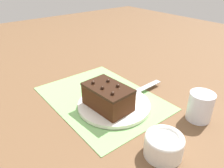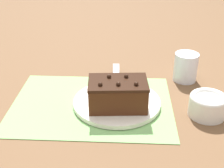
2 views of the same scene
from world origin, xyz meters
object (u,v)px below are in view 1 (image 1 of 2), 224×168
at_px(chocolate_cake, 108,97).
at_px(small_bowl, 164,145).
at_px(cake_plate, 114,104).
at_px(serving_knife, 133,92).
at_px(drinking_glass, 200,106).

xyz_separation_m(chocolate_cake, small_bowl, (-0.24, 0.01, -0.02)).
distance_m(cake_plate, small_bowl, 0.25).
bearing_deg(cake_plate, serving_knife, -86.44).
bearing_deg(chocolate_cake, serving_knife, -85.83).
bearing_deg(cake_plate, chocolate_cake, 95.96).
height_order(serving_knife, drinking_glass, drinking_glass).
relative_size(cake_plate, chocolate_cake, 1.51).
bearing_deg(chocolate_cake, cake_plate, -84.04).
xyz_separation_m(chocolate_cake, serving_knife, (0.01, -0.12, -0.03)).
relative_size(drinking_glass, small_bowl, 0.93).
bearing_deg(drinking_glass, chocolate_cake, 42.77).
height_order(cake_plate, small_bowl, small_bowl).
height_order(serving_knife, small_bowl, small_bowl).
height_order(drinking_glass, small_bowl, drinking_glass).
bearing_deg(serving_knife, cake_plate, -88.80).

